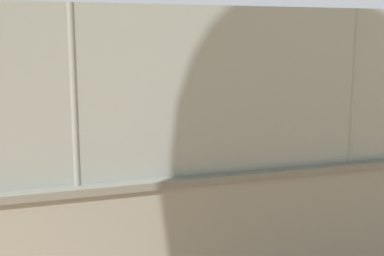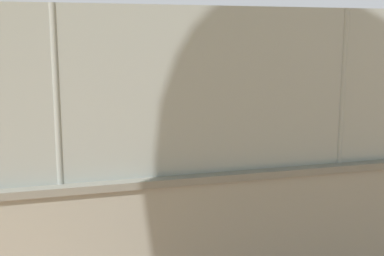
# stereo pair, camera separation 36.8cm
# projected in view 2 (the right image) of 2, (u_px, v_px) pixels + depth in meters

# --- Properties ---
(ground_plane) EXTENTS (260.00, 260.00, 0.00)m
(ground_plane) POSITION_uv_depth(u_px,v_px,m) (127.00, 124.00, 18.11)
(ground_plane) COLOR tan
(perimeter_wall) EXTENTS (33.16, 0.85, 1.57)m
(perimeter_wall) POSITION_uv_depth(u_px,v_px,m) (64.00, 255.00, 5.26)
(perimeter_wall) COLOR gray
(perimeter_wall) RESTS_ON ground_plane
(fence_panel_on_wall) EXTENTS (32.56, 0.55, 1.82)m
(fence_panel_on_wall) POSITION_uv_depth(u_px,v_px,m) (56.00, 96.00, 4.96)
(fence_panel_on_wall) COLOR gray
(fence_panel_on_wall) RESTS_ON perimeter_wall
(player_near_wall_returning) EXTENTS (0.90, 0.65, 1.51)m
(player_near_wall_returning) POSITION_uv_depth(u_px,v_px,m) (292.00, 102.00, 17.32)
(player_near_wall_returning) COLOR navy
(player_near_wall_returning) RESTS_ON ground_plane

